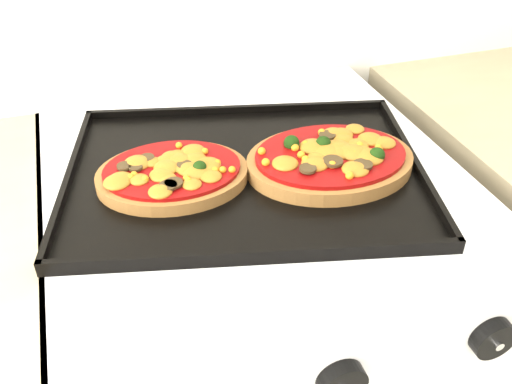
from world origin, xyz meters
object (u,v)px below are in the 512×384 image
object	(u,v)px
stove	(253,368)
pizza_left	(172,172)
pizza_right	(330,159)
baking_tray	(245,171)

from	to	relation	value
stove	pizza_left	xyz separation A→B (m)	(-0.12, -0.01, 0.48)
pizza_right	baking_tray	bearing A→B (deg)	166.01
stove	pizza_right	world-z (taller)	pizza_right
stove	baking_tray	size ratio (longest dim) A/B	1.85
stove	baking_tray	world-z (taller)	baking_tray
pizza_left	pizza_right	distance (m)	0.22
stove	baking_tray	distance (m)	0.47
pizza_left	baking_tray	bearing A→B (deg)	-4.90
stove	pizza_left	bearing A→B (deg)	-176.77
baking_tray	pizza_left	distance (m)	0.10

